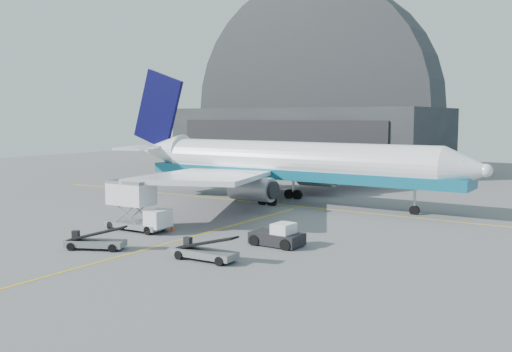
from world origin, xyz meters
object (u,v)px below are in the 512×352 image
Objects in this scene: airliner at (281,163)px; belt_loader_b at (204,252)px; pushback_tug at (278,237)px; belt_loader_a at (95,242)px; catering_truck at (136,207)px.

airliner is 9.25× the size of belt_loader_b.
belt_loader_b reaches higher than pushback_tug.
belt_loader_a is (0.56, -29.56, -4.21)m from airliner.
pushback_tug is at bearing -59.67° from airliner.
pushback_tug is (12.03, -20.56, -4.07)m from airliner.
airliner reaches higher than belt_loader_b.
catering_truck is 1.51× the size of pushback_tug.
belt_loader_b is (-2.08, -6.98, -0.11)m from pushback_tug.
airliner reaches higher than belt_loader_a.
catering_truck reaches higher than belt_loader_a.
airliner reaches higher than catering_truck.
belt_loader_b is at bearing -105.75° from pushback_tug.
belt_loader_b is (12.06, -5.18, -1.57)m from catering_truck.
catering_truck is 13.22m from belt_loader_b.
belt_loader_a is at bearing -170.67° from belt_loader_b.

